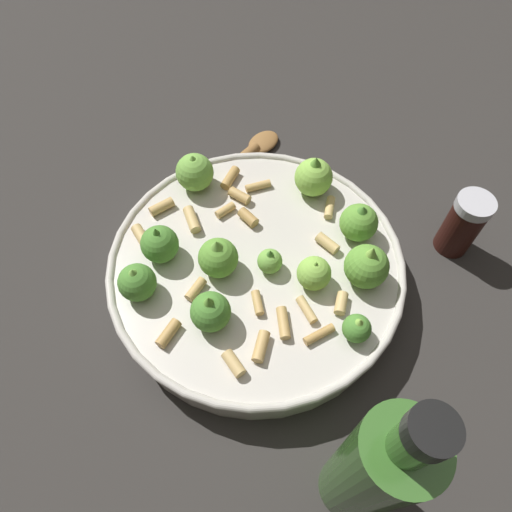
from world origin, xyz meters
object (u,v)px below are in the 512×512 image
at_px(cooking_pan, 257,266).
at_px(olive_oil_bottle, 372,470).
at_px(wooden_spoon, 224,174).
at_px(pepper_shaker, 463,224).

xyz_separation_m(cooking_pan, olive_oil_bottle, (-0.20, -0.13, 0.07)).
distance_m(cooking_pan, wooden_spoon, 0.17).
bearing_deg(olive_oil_bottle, wooden_spoon, 31.91).
relative_size(olive_oil_bottle, wooden_spoon, 1.07).
xyz_separation_m(cooking_pan, wooden_spoon, (0.15, 0.08, -0.02)).
bearing_deg(olive_oil_bottle, cooking_pan, 34.22).
bearing_deg(wooden_spoon, pepper_shaker, -98.11).
xyz_separation_m(olive_oil_bottle, wooden_spoon, (0.35, 0.22, -0.10)).
relative_size(cooking_pan, wooden_spoon, 1.42).
xyz_separation_m(pepper_shaker, wooden_spoon, (0.04, 0.31, -0.04)).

